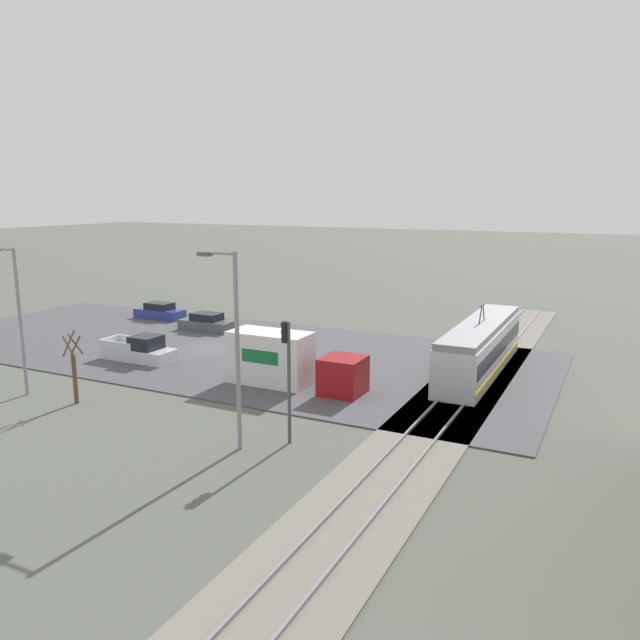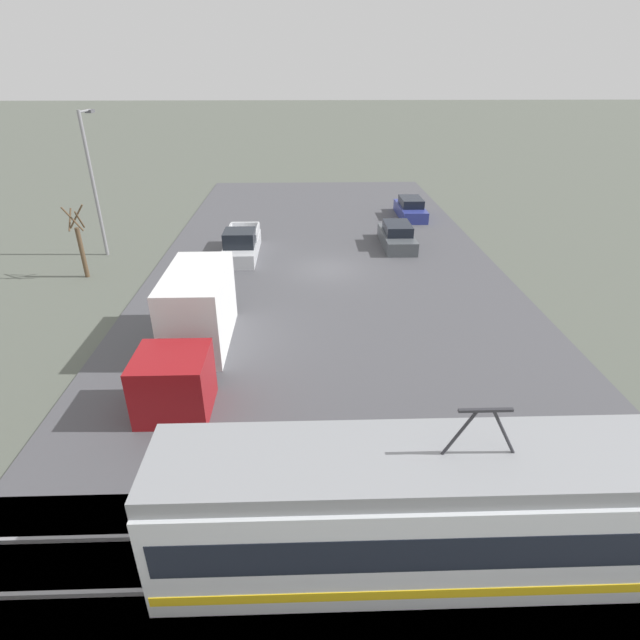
# 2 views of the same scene
# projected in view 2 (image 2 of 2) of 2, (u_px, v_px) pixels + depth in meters

# --- Properties ---
(ground_plane) EXTENTS (320.00, 320.00, 0.00)m
(ground_plane) POSITION_uv_depth(u_px,v_px,m) (327.00, 270.00, 28.56)
(ground_plane) COLOR #565B51
(road_surface) EXTENTS (19.84, 47.77, 0.08)m
(road_surface) POSITION_uv_depth(u_px,v_px,m) (327.00, 270.00, 28.54)
(road_surface) COLOR #4C4C51
(road_surface) RESTS_ON ground
(rail_bed) EXTENTS (52.03, 4.40, 0.22)m
(rail_bed) POSITION_uv_depth(u_px,v_px,m) (362.00, 560.00, 11.76)
(rail_bed) COLOR gray
(rail_bed) RESTS_ON ground
(light_rail_tram) EXTENTS (13.83, 2.57, 4.32)m
(light_rail_tram) POSITION_uv_depth(u_px,v_px,m) (467.00, 510.00, 11.11)
(light_rail_tram) COLOR silver
(light_rail_tram) RESTS_ON ground
(box_truck) EXTENTS (2.38, 8.33, 3.10)m
(box_truck) POSITION_uv_depth(u_px,v_px,m) (194.00, 323.00, 19.42)
(box_truck) COLOR maroon
(box_truck) RESTS_ON ground
(pickup_truck) EXTENTS (1.94, 5.30, 1.75)m
(pickup_truck) POSITION_uv_depth(u_px,v_px,m) (241.00, 245.00, 30.28)
(pickup_truck) COLOR silver
(pickup_truck) RESTS_ON ground
(sedan_car_0) EXTENTS (1.83, 4.62, 1.45)m
(sedan_car_0) POSITION_uv_depth(u_px,v_px,m) (410.00, 209.00, 38.21)
(sedan_car_0) COLOR navy
(sedan_car_0) RESTS_ON ground
(sedan_car_1) EXTENTS (1.88, 4.66, 1.45)m
(sedan_car_1) POSITION_uv_depth(u_px,v_px,m) (397.00, 236.00, 32.03)
(sedan_car_1) COLOR #4C5156
(sedan_car_1) RESTS_ON ground
(street_tree) EXTENTS (0.95, 0.79, 3.98)m
(street_tree) POSITION_uv_depth(u_px,v_px,m) (81.00, 245.00, 26.89)
(street_tree) COLOR brown
(street_tree) RESTS_ON ground
(street_lamp_near_crossing) EXTENTS (0.36, 1.95, 8.32)m
(street_lamp_near_crossing) POSITION_uv_depth(u_px,v_px,m) (93.00, 175.00, 28.97)
(street_lamp_near_crossing) COLOR gray
(street_lamp_near_crossing) RESTS_ON ground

